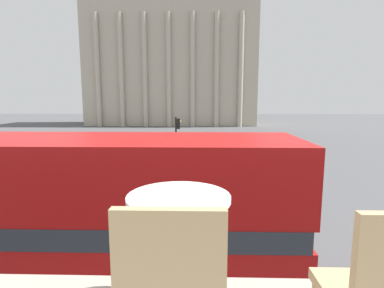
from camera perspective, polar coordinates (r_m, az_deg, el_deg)
double_decker_bus at (r=7.67m, az=-23.00°, el=-12.84°), size 10.60×2.71×4.19m
cafe_dining_table at (r=1.81m, az=-2.51°, el=-15.60°), size 0.60×0.60×0.73m
plaza_building_left at (r=61.70m, az=-3.89°, el=15.14°), size 32.93×12.48×24.26m
traffic_light_near at (r=13.22m, az=3.28°, el=-3.49°), size 0.42×0.24×3.48m
traffic_light_mid at (r=20.32m, az=-2.86°, el=1.40°), size 0.42×0.24×3.85m
car_white at (r=19.51m, az=10.32°, el=-4.44°), size 4.20×1.93×1.35m
pedestrian_white at (r=18.55m, az=-26.85°, el=-5.15°), size 0.32×0.32×1.65m
pedestrian_black at (r=30.08m, az=-15.57°, el=0.57°), size 0.32×0.32×1.77m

